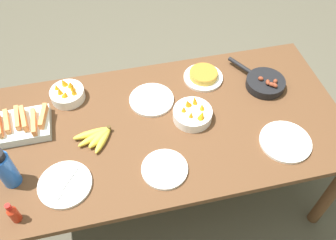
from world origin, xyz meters
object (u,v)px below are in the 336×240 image
at_px(skillet, 264,83).
at_px(empty_plate_near_front, 65,184).
at_px(water_bottle, 5,169).
at_px(fruit_bowl_mango, 193,114).
at_px(fruit_bowl_citrus, 67,93).
at_px(empty_plate_far_right, 152,100).
at_px(melon_tray, 23,125).
at_px(empty_plate_mid_edge, 285,142).
at_px(banana_bunch, 97,137).
at_px(hot_sauce_bottle, 13,213).
at_px(empty_plate_far_left, 165,169).
at_px(frittata_plate_center, 203,76).

distance_m(skillet, empty_plate_near_front, 1.22).
bearing_deg(skillet, water_bottle, 73.38).
bearing_deg(fruit_bowl_mango, fruit_bowl_citrus, 155.28).
bearing_deg(empty_plate_far_right, empty_plate_near_front, -138.92).
xyz_separation_m(melon_tray, empty_plate_mid_edge, (1.30, -0.39, -0.03)).
bearing_deg(melon_tray, empty_plate_mid_edge, -16.63).
distance_m(skillet, empty_plate_far_right, 0.66).
bearing_deg(melon_tray, banana_bunch, -22.21).
bearing_deg(hot_sauce_bottle, empty_plate_far_left, 8.16).
relative_size(fruit_bowl_citrus, water_bottle, 0.82).
height_order(frittata_plate_center, empty_plate_far_left, frittata_plate_center).
distance_m(empty_plate_far_right, fruit_bowl_citrus, 0.47).
xyz_separation_m(empty_plate_far_right, fruit_bowl_mango, (0.19, -0.17, 0.03)).
relative_size(empty_plate_near_front, fruit_bowl_citrus, 1.34).
xyz_separation_m(banana_bunch, fruit_bowl_mango, (0.51, 0.03, 0.02)).
relative_size(banana_bunch, fruit_bowl_citrus, 1.11).
relative_size(banana_bunch, hot_sauce_bottle, 1.59).
distance_m(empty_plate_far_left, fruit_bowl_citrus, 0.72).
relative_size(empty_plate_far_left, hot_sauce_bottle, 1.71).
distance_m(banana_bunch, skillet, 1.00).
xyz_separation_m(melon_tray, fruit_bowl_mango, (0.88, -0.12, -0.00)).
bearing_deg(empty_plate_mid_edge, empty_plate_far_left, -178.13).
distance_m(empty_plate_far_left, empty_plate_far_right, 0.46).
distance_m(frittata_plate_center, water_bottle, 1.17).
bearing_deg(water_bottle, empty_plate_mid_edge, -3.40).
bearing_deg(frittata_plate_center, skillet, -23.21).
bearing_deg(skillet, fruit_bowl_citrus, 52.30).
bearing_deg(fruit_bowl_mango, hot_sauce_bottle, -156.96).
bearing_deg(empty_plate_mid_edge, skillet, 83.01).
relative_size(frittata_plate_center, empty_plate_far_right, 0.93).
bearing_deg(empty_plate_mid_edge, banana_bunch, 165.66).
distance_m(skillet, hot_sauce_bottle, 1.47).
distance_m(empty_plate_far_left, hot_sauce_bottle, 0.69).
bearing_deg(fruit_bowl_mango, empty_plate_far_left, -127.20).
relative_size(melon_tray, empty_plate_far_left, 1.22).
bearing_deg(hot_sauce_bottle, empty_plate_near_front, 29.66).
bearing_deg(hot_sauce_bottle, skillet, 20.88).
distance_m(banana_bunch, water_bottle, 0.45).
height_order(fruit_bowl_citrus, water_bottle, water_bottle).
height_order(frittata_plate_center, fruit_bowl_mango, fruit_bowl_mango).
distance_m(empty_plate_far_right, fruit_bowl_mango, 0.26).
height_order(skillet, empty_plate_far_left, skillet).
bearing_deg(water_bottle, fruit_bowl_mango, 11.23).
height_order(melon_tray, water_bottle, water_bottle).
xyz_separation_m(banana_bunch, empty_plate_far_right, (0.32, 0.20, -0.01)).
height_order(empty_plate_far_right, fruit_bowl_mango, fruit_bowl_mango).
height_order(banana_bunch, empty_plate_mid_edge, banana_bunch).
distance_m(empty_plate_near_front, water_bottle, 0.27).
bearing_deg(fruit_bowl_citrus, empty_plate_near_front, -94.53).
bearing_deg(empty_plate_mid_edge, water_bottle, 176.60).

